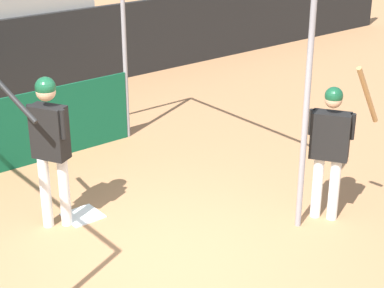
% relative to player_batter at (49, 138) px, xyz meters
% --- Properties ---
extents(ground_plane, '(60.00, 60.00, 0.00)m').
position_rel_player_batter_xyz_m(ground_plane, '(0.56, -1.47, -1.17)').
color(ground_plane, '#A8754C').
extents(batting_cage, '(4.16, 3.85, 3.06)m').
position_rel_player_batter_xyz_m(batting_cage, '(0.27, 1.19, 0.10)').
color(batting_cage, gray).
rests_on(batting_cage, ground).
extents(home_plate, '(0.44, 0.44, 0.02)m').
position_rel_player_batter_xyz_m(home_plate, '(0.36, -0.00, -1.16)').
color(home_plate, white).
rests_on(home_plate, ground).
extents(player_batter, '(0.75, 0.76, 2.06)m').
position_rel_player_batter_xyz_m(player_batter, '(0.00, 0.00, 0.00)').
color(player_batter, white).
rests_on(player_batter, ground).
extents(player_waiting, '(0.70, 0.67, 2.06)m').
position_rel_player_batter_xyz_m(player_waiting, '(2.73, -1.94, -0.13)').
color(player_waiting, white).
rests_on(player_waiting, ground).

